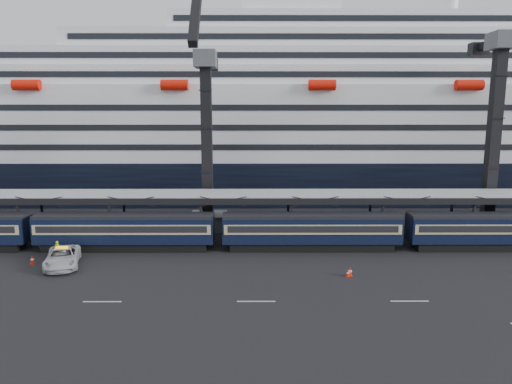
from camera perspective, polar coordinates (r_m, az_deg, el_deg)
ground at (r=42.69m, az=19.49°, el=-10.64°), size 260.00×260.00×0.00m
train at (r=50.06m, az=10.74°, el=-4.64°), size 133.05×3.00×4.05m
canopy at (r=54.30m, az=14.87°, el=-0.40°), size 130.00×6.25×5.53m
cruise_ship at (r=84.66m, az=8.72°, el=8.10°), size 214.09×28.84×34.00m
crane_dark_near at (r=56.57m, az=-6.22°, el=7.06°), size 4.50×17.75×35.08m
crane_dark_mid at (r=62.45m, az=27.85°, el=7.57°), size 4.50×18.24×39.64m
pickup_truck at (r=47.95m, az=-23.04°, el=-7.51°), size 4.66×7.00×1.79m
worker at (r=51.24m, az=-23.57°, el=-6.54°), size 0.63×0.44×1.67m
traffic_cone_b at (r=50.06m, az=-26.18°, el=-7.59°), size 0.42×0.42×0.85m
traffic_cone_c at (r=42.39m, az=11.42°, el=-9.92°), size 0.34×0.34×0.68m
traffic_cone_d at (r=42.63m, az=11.68°, el=-9.69°), size 0.43×0.43×0.86m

